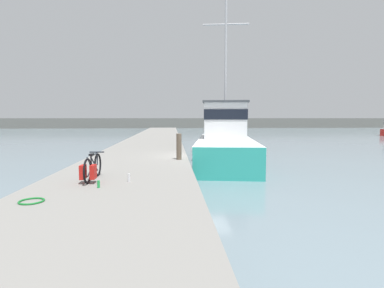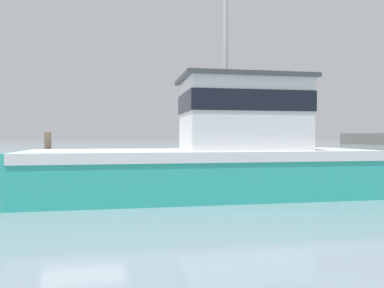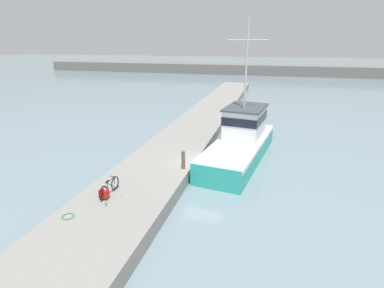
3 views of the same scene
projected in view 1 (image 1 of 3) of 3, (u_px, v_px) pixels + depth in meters
The scene contains 9 objects.
ground_plane at pixel (203, 173), 14.17m from camera, with size 320.00×320.00×0.00m, color gray.
dock_pier at pixel (138, 165), 13.94m from camera, with size 4.56×80.00×0.83m, color gray.
far_shoreline at pixel (291, 123), 78.95m from camera, with size 180.00×5.00×2.47m, color slate.
fishing_boat_main at pixel (225, 139), 18.12m from camera, with size 4.56×12.39×9.63m.
bicycle_touring at pixel (91, 168), 8.57m from camera, with size 0.44×1.81×0.78m.
mooring_post at pixel (179, 147), 12.90m from camera, with size 0.22×0.22×1.12m, color brown.
hose_coil at pixel (32, 201), 6.44m from camera, with size 0.53×0.53×0.04m, color #197A2D.
water_bottle_by_bike at pixel (99, 184), 7.73m from camera, with size 0.07×0.07×0.19m, color green.
water_bottle_on_curb at pixel (129, 178), 8.47m from camera, with size 0.07×0.07×0.23m, color silver.
Camera 1 is at (-1.45, -13.93, 2.64)m, focal length 28.00 mm.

